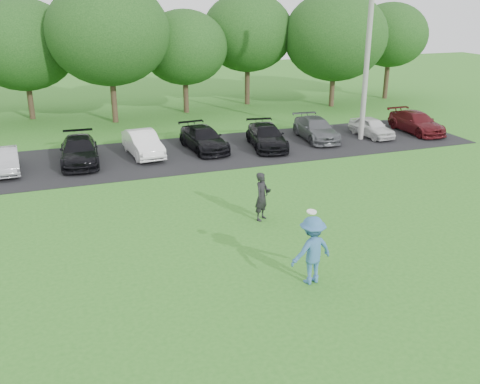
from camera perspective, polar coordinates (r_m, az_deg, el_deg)
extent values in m
plane|color=#2E6F1F|center=(15.89, 4.28, -8.56)|extent=(100.00, 100.00, 0.00)
cube|color=black|center=(27.40, -6.69, 3.99)|extent=(32.00, 6.50, 0.03)
cylinder|color=gray|center=(30.09, 13.47, 14.54)|extent=(0.28, 0.28, 9.81)
imported|color=#366598|center=(15.05, 7.68, -6.17)|extent=(1.39, 0.95, 1.99)
cylinder|color=white|center=(14.36, 7.65, -2.11)|extent=(0.27, 0.27, 0.07)
imported|color=black|center=(19.08, 2.34, -0.47)|extent=(0.77, 0.74, 1.78)
cube|color=black|center=(18.90, 3.06, 0.15)|extent=(0.17, 0.17, 0.10)
imported|color=#A8A9AF|center=(26.58, -23.74, 3.09)|extent=(1.33, 3.31, 1.07)
imported|color=black|center=(26.74, -16.77, 4.25)|extent=(1.96, 4.34, 1.24)
imported|color=white|center=(27.28, -10.31, 5.11)|extent=(1.67, 3.87, 1.24)
imported|color=black|center=(27.94, -3.90, 5.70)|extent=(2.03, 4.22, 1.19)
imported|color=black|center=(28.38, 2.85, 5.95)|extent=(2.29, 4.31, 1.19)
imported|color=#54565B|center=(30.26, 8.12, 6.68)|extent=(2.03, 4.22, 1.19)
imported|color=silver|center=(31.51, 13.87, 6.74)|extent=(1.52, 3.26, 1.08)
imported|color=#521216|center=(33.19, 18.32, 7.07)|extent=(1.68, 4.10, 1.19)
cylinder|color=#38281C|center=(37.67, -21.43, 8.92)|extent=(0.36, 0.36, 2.20)
ellipsoid|color=#214C19|center=(37.22, -22.16, 14.35)|extent=(6.68, 6.68, 5.68)
cylinder|color=#38281C|center=(35.05, -13.29, 9.43)|extent=(0.36, 0.36, 2.70)
ellipsoid|color=#214C19|center=(34.55, -13.86, 16.16)|extent=(7.42, 7.42, 6.31)
cylinder|color=#38281C|center=(37.32, -5.79, 10.11)|extent=(0.36, 0.36, 2.20)
ellipsoid|color=#214C19|center=(36.88, -5.97, 15.10)|extent=(5.76, 5.76, 4.90)
cylinder|color=#38281C|center=(40.05, 0.78, 11.27)|extent=(0.36, 0.36, 2.70)
ellipsoid|color=#214C19|center=(39.63, 0.81, 16.68)|extent=(6.50, 6.50, 5.53)
cylinder|color=#38281C|center=(39.86, 9.78, 10.57)|extent=(0.36, 0.36, 2.20)
ellipsoid|color=#214C19|center=(39.41, 10.12, 16.04)|extent=(7.24, 7.24, 6.15)
cylinder|color=#38281C|center=(43.88, 15.32, 11.36)|extent=(0.36, 0.36, 2.70)
ellipsoid|color=#214C19|center=(43.52, 15.76, 15.83)|extent=(5.58, 5.58, 4.74)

